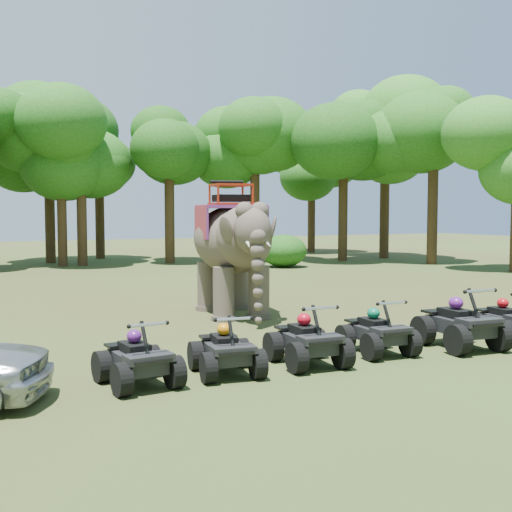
# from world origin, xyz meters

# --- Properties ---
(ground) EXTENTS (110.00, 110.00, 0.00)m
(ground) POSITION_xyz_m (0.00, 0.00, 0.00)
(ground) COLOR #47381E
(ground) RESTS_ON ground
(elephant) EXTENTS (2.65, 4.84, 3.87)m
(elephant) POSITION_xyz_m (0.64, 4.12, 1.93)
(elephant) COLOR #4E4238
(elephant) RESTS_ON ground
(atv_0) EXTENTS (1.30, 1.68, 1.17)m
(atv_0) POSITION_xyz_m (-3.88, -2.13, 0.58)
(atv_0) COLOR black
(atv_0) RESTS_ON ground
(atv_1) EXTENTS (1.32, 1.68, 1.14)m
(atv_1) POSITION_xyz_m (-2.23, -2.12, 0.57)
(atv_1) COLOR black
(atv_1) RESTS_ON ground
(atv_2) EXTENTS (1.31, 1.73, 1.23)m
(atv_2) POSITION_xyz_m (-0.51, -2.14, 0.61)
(atv_2) COLOR black
(atv_2) RESTS_ON ground
(atv_3) EXTENTS (1.24, 1.65, 1.18)m
(atv_3) POSITION_xyz_m (1.30, -1.93, 0.59)
(atv_3) COLOR black
(atv_3) RESTS_ON ground
(atv_4) EXTENTS (1.49, 1.95, 1.37)m
(atv_4) POSITION_xyz_m (3.28, -2.27, 0.68)
(atv_4) COLOR black
(atv_4) RESTS_ON ground
(atv_5) EXTENTS (1.27, 1.66, 1.16)m
(atv_5) POSITION_xyz_m (5.00, -1.96, 0.58)
(atv_5) COLOR black
(atv_5) RESTS_ON ground
(tree_0) EXTENTS (5.62, 5.62, 8.03)m
(tree_0) POSITION_xyz_m (0.00, 23.04, 4.02)
(tree_0) COLOR #195114
(tree_0) RESTS_ON ground
(tree_1) EXTENTS (6.11, 6.11, 8.73)m
(tree_1) POSITION_xyz_m (4.89, 22.63, 4.36)
(tree_1) COLOR #195114
(tree_1) RESTS_ON ground
(tree_2) EXTENTS (6.41, 6.41, 9.16)m
(tree_2) POSITION_xyz_m (10.12, 22.15, 4.58)
(tree_2) COLOR #195114
(tree_2) RESTS_ON ground
(tree_3) EXTENTS (6.03, 6.03, 8.61)m
(tree_3) POSITION_xyz_m (14.72, 19.54, 4.31)
(tree_3) COLOR #195114
(tree_3) RESTS_ON ground
(tree_4) EXTENTS (6.42, 6.42, 9.17)m
(tree_4) POSITION_xyz_m (17.91, 15.34, 4.59)
(tree_4) COLOR #195114
(tree_4) RESTS_ON ground
(tree_27) EXTENTS (4.92, 4.92, 7.03)m
(tree_27) POSITION_xyz_m (-1.03, 23.19, 3.52)
(tree_27) COLOR #195114
(tree_27) RESTS_ON ground
(tree_28) EXTENTS (6.34, 6.34, 9.06)m
(tree_28) POSITION_xyz_m (-1.30, 25.75, 4.53)
(tree_28) COLOR #195114
(tree_28) RESTS_ON ground
(tree_29) EXTENTS (6.27, 6.27, 8.95)m
(tree_29) POSITION_xyz_m (2.04, 27.90, 4.48)
(tree_29) COLOR #195114
(tree_29) RESTS_ON ground
(tree_33) EXTENTS (7.00, 7.00, 9.99)m
(tree_33) POSITION_xyz_m (18.47, 20.44, 5.00)
(tree_33) COLOR #195114
(tree_33) RESTS_ON ground
(tree_35) EXTENTS (5.70, 5.70, 8.14)m
(tree_35) POSITION_xyz_m (17.19, 27.33, 4.07)
(tree_35) COLOR #195114
(tree_35) RESTS_ON ground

